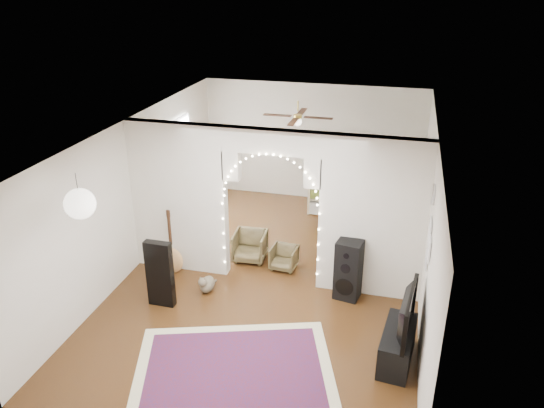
% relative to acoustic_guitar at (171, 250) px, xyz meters
% --- Properties ---
extents(floor, '(7.50, 7.50, 0.00)m').
position_rel_acoustic_guitar_xyz_m(floor, '(1.76, 0.25, -0.45)').
color(floor, black).
rests_on(floor, ground).
extents(ceiling, '(5.00, 7.50, 0.02)m').
position_rel_acoustic_guitar_xyz_m(ceiling, '(1.76, 0.25, 2.25)').
color(ceiling, white).
rests_on(ceiling, wall_back).
extents(wall_back, '(5.00, 0.02, 2.70)m').
position_rel_acoustic_guitar_xyz_m(wall_back, '(1.76, 4.00, 0.90)').
color(wall_back, silver).
rests_on(wall_back, floor).
extents(wall_front, '(5.00, 0.02, 2.70)m').
position_rel_acoustic_guitar_xyz_m(wall_front, '(1.76, -3.50, 0.90)').
color(wall_front, silver).
rests_on(wall_front, floor).
extents(wall_left, '(0.02, 7.50, 2.70)m').
position_rel_acoustic_guitar_xyz_m(wall_left, '(-0.74, 0.25, 0.90)').
color(wall_left, silver).
rests_on(wall_left, floor).
extents(wall_right, '(0.02, 7.50, 2.70)m').
position_rel_acoustic_guitar_xyz_m(wall_right, '(4.26, 0.25, 0.90)').
color(wall_right, silver).
rests_on(wall_right, floor).
extents(divider_wall, '(5.00, 0.20, 2.70)m').
position_rel_acoustic_guitar_xyz_m(divider_wall, '(1.76, 0.25, 0.97)').
color(divider_wall, silver).
rests_on(divider_wall, floor).
extents(fairy_lights, '(1.64, 0.04, 1.60)m').
position_rel_acoustic_guitar_xyz_m(fairy_lights, '(1.76, 0.12, 1.10)').
color(fairy_lights, '#FFEABF').
rests_on(fairy_lights, divider_wall).
extents(window, '(0.04, 1.20, 1.40)m').
position_rel_acoustic_guitar_xyz_m(window, '(-0.71, 2.05, 1.05)').
color(window, white).
rests_on(window, wall_left).
extents(wall_clock, '(0.03, 0.31, 0.31)m').
position_rel_acoustic_guitar_xyz_m(wall_clock, '(4.24, -0.35, 1.65)').
color(wall_clock, white).
rests_on(wall_clock, wall_right).
extents(picture_frames, '(0.02, 0.50, 0.70)m').
position_rel_acoustic_guitar_xyz_m(picture_frames, '(4.24, -0.75, 1.05)').
color(picture_frames, white).
rests_on(picture_frames, wall_right).
extents(paper_lantern, '(0.40, 0.40, 0.40)m').
position_rel_acoustic_guitar_xyz_m(paper_lantern, '(-0.14, -2.15, 1.80)').
color(paper_lantern, white).
rests_on(paper_lantern, ceiling).
extents(ceiling_fan, '(1.10, 1.10, 0.30)m').
position_rel_acoustic_guitar_xyz_m(ceiling_fan, '(1.76, 2.25, 1.95)').
color(ceiling_fan, '#AF933A').
rests_on(ceiling_fan, ceiling).
extents(area_rug, '(3.15, 2.72, 0.02)m').
position_rel_acoustic_guitar_xyz_m(area_rug, '(1.85, -2.17, -0.44)').
color(area_rug, maroon).
rests_on(area_rug, floor).
extents(guitar_case, '(0.43, 0.15, 1.13)m').
position_rel_acoustic_guitar_xyz_m(guitar_case, '(0.24, -0.95, 0.11)').
color(guitar_case, black).
rests_on(guitar_case, floor).
extents(acoustic_guitar, '(0.44, 0.25, 1.04)m').
position_rel_acoustic_guitar_xyz_m(acoustic_guitar, '(0.00, 0.00, 0.00)').
color(acoustic_guitar, tan).
rests_on(acoustic_guitar, floor).
extents(tabby_cat, '(0.27, 0.55, 0.36)m').
position_rel_acoustic_guitar_xyz_m(tabby_cat, '(0.81, -0.43, -0.31)').
color(tabby_cat, brown).
rests_on(tabby_cat, floor).
extents(floor_speaker, '(0.46, 0.42, 1.03)m').
position_rel_acoustic_guitar_xyz_m(floor_speaker, '(3.11, -0.00, 0.06)').
color(floor_speaker, black).
rests_on(floor_speaker, floor).
extents(media_console, '(0.51, 1.04, 0.50)m').
position_rel_acoustic_guitar_xyz_m(media_console, '(3.96, -1.40, -0.20)').
color(media_console, black).
rests_on(media_console, floor).
extents(tv, '(0.26, 1.08, 0.62)m').
position_rel_acoustic_guitar_xyz_m(tv, '(3.96, -1.40, 0.36)').
color(tv, black).
rests_on(tv, media_console).
extents(bookcase, '(1.44, 0.75, 1.43)m').
position_rel_acoustic_guitar_xyz_m(bookcase, '(2.57, 3.15, 0.27)').
color(bookcase, beige).
rests_on(bookcase, floor).
extents(dining_table, '(1.26, 0.90, 0.76)m').
position_rel_acoustic_guitar_xyz_m(dining_table, '(2.39, 3.69, 0.23)').
color(dining_table, brown).
rests_on(dining_table, floor).
extents(flower_vase, '(0.20, 0.20, 0.19)m').
position_rel_acoustic_guitar_xyz_m(flower_vase, '(2.39, 3.69, 0.40)').
color(flower_vase, silver).
rests_on(flower_vase, dining_table).
extents(dining_chair_left, '(0.62, 0.64, 0.55)m').
position_rel_acoustic_guitar_xyz_m(dining_chair_left, '(1.20, 0.80, -0.18)').
color(dining_chair_left, brown).
rests_on(dining_chair_left, floor).
extents(dining_chair_right, '(0.49, 0.50, 0.42)m').
position_rel_acoustic_guitar_xyz_m(dining_chair_right, '(1.89, 0.64, -0.24)').
color(dining_chair_right, brown).
rests_on(dining_chair_right, floor).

